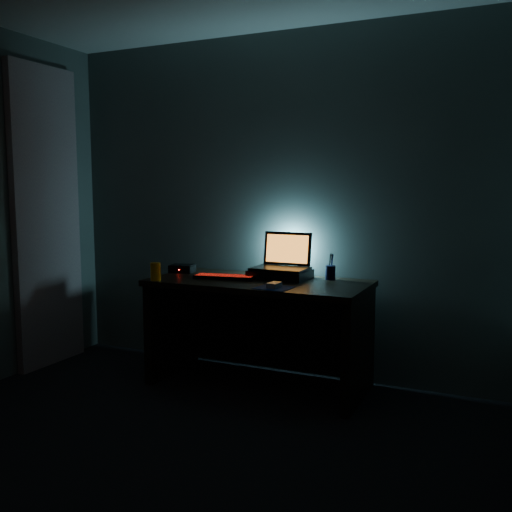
# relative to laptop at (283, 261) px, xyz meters

# --- Properties ---
(room) EXTENTS (3.50, 4.00, 2.50)m
(room) POSITION_rel_laptop_xyz_m (-0.10, -1.81, 0.38)
(room) COLOR black
(room) RESTS_ON ground
(desk) EXTENTS (1.50, 0.70, 0.75)m
(desk) POSITION_rel_laptop_xyz_m (-0.10, -0.14, -0.38)
(desk) COLOR black
(desk) RESTS_ON ground
(curtain) EXTENTS (0.06, 0.65, 2.30)m
(curtain) POSITION_rel_laptop_xyz_m (-1.81, -0.39, 0.28)
(curtain) COLOR #AE9E8B
(curtain) RESTS_ON ground
(riser) EXTENTS (0.40, 0.31, 0.06)m
(riser) POSITION_rel_laptop_xyz_m (-0.00, -0.05, -0.09)
(riser) COLOR black
(riser) RESTS_ON desk
(laptop) EXTENTS (0.38, 0.29, 0.26)m
(laptop) POSITION_rel_laptop_xyz_m (0.00, 0.00, 0.00)
(laptop) COLOR black
(laptop) RESTS_ON riser
(keyboard) EXTENTS (0.44, 0.20, 0.03)m
(keyboard) POSITION_rel_laptop_xyz_m (-0.35, -0.23, -0.11)
(keyboard) COLOR black
(keyboard) RESTS_ON desk
(mousepad) EXTENTS (0.23, 0.21, 0.00)m
(mousepad) POSITION_rel_laptop_xyz_m (0.11, -0.43, -0.12)
(mousepad) COLOR navy
(mousepad) RESTS_ON desk
(mouse) EXTENTS (0.07, 0.11, 0.03)m
(mouse) POSITION_rel_laptop_xyz_m (0.11, -0.43, -0.10)
(mouse) COLOR gray
(mouse) RESTS_ON mousepad
(pen_cup) EXTENTS (0.08, 0.08, 0.10)m
(pen_cup) POSITION_rel_laptop_xyz_m (0.34, 0.04, -0.07)
(pen_cup) COLOR black
(pen_cup) RESTS_ON desk
(juice_glass) EXTENTS (0.07, 0.07, 0.12)m
(juice_glass) POSITION_rel_laptop_xyz_m (-0.75, -0.49, -0.06)
(juice_glass) COLOR orange
(juice_glass) RESTS_ON desk
(router) EXTENTS (0.19, 0.17, 0.06)m
(router) POSITION_rel_laptop_xyz_m (-0.78, -0.09, -0.09)
(router) COLOR black
(router) RESTS_ON desk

